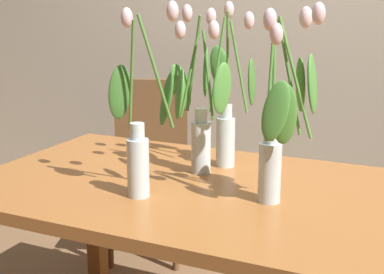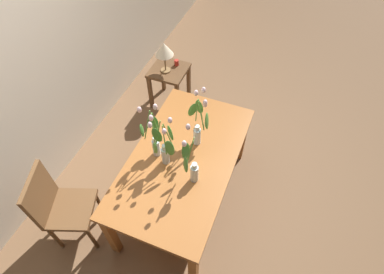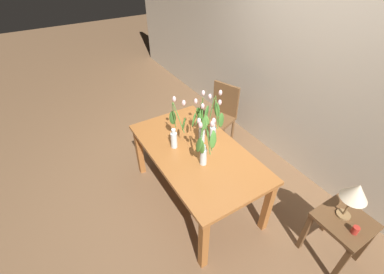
{
  "view_description": "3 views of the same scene",
  "coord_description": "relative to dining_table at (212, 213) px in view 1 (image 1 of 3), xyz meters",
  "views": [
    {
      "loc": [
        0.61,
        -1.5,
        1.3
      ],
      "look_at": [
        -0.07,
        0.01,
        0.9
      ],
      "focal_mm": 49.2,
      "sensor_mm": 36.0,
      "label": 1
    },
    {
      "loc": [
        -1.44,
        -0.65,
        2.97
      ],
      "look_at": [
        0.08,
        -0.05,
        0.96
      ],
      "focal_mm": 28.69,
      "sensor_mm": 36.0,
      "label": 2
    },
    {
      "loc": [
        1.75,
        -1.13,
        2.53
      ],
      "look_at": [
        0.01,
        -0.06,
        0.94
      ],
      "focal_mm": 24.33,
      "sensor_mm": 36.0,
      "label": 3
    }
  ],
  "objects": [
    {
      "name": "tulip_vase_2",
      "position": [
        -0.18,
        -0.15,
        0.27
      ],
      "size": [
        0.22,
        0.16,
        0.58
      ],
      "color": "silver",
      "rests_on": "dining_table"
    },
    {
      "name": "tulip_vase_1",
      "position": [
        -0.05,
        0.24,
        0.31
      ],
      "size": [
        0.2,
        0.21,
        0.59
      ],
      "color": "silver",
      "rests_on": "dining_table"
    },
    {
      "name": "dining_table",
      "position": [
        0.0,
        0.0,
        0.0
      ],
      "size": [
        1.6,
        0.9,
        0.74
      ],
      "color": "#A3602D",
      "rests_on": "ground"
    },
    {
      "name": "dining_chair",
      "position": [
        -0.73,
        0.87,
        -0.12
      ],
      "size": [
        0.51,
        0.51,
        0.93
      ],
      "color": "brown",
      "rests_on": "ground"
    },
    {
      "name": "tulip_vase_3",
      "position": [
        -0.1,
        0.12,
        0.29
      ],
      "size": [
        0.25,
        0.21,
        0.57
      ],
      "color": "silver",
      "rests_on": "dining_table"
    },
    {
      "name": "tulip_vase_0",
      "position": [
        0.23,
        -0.06,
        0.32
      ],
      "size": [
        0.17,
        0.22,
        0.58
      ],
      "color": "silver",
      "rests_on": "dining_table"
    }
  ]
}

